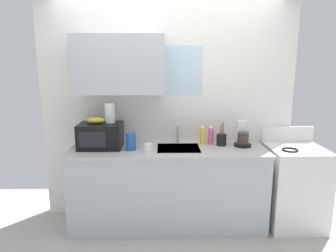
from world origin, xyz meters
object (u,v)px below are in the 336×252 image
coffee_maker (242,136)px  cereal_canister (131,142)px  stove_range (293,186)px  microwave (101,136)px  banana_bunch (95,120)px  dish_soap_bottle_pink (211,135)px  paper_towel_roll (110,113)px  utensil_crock (221,139)px  mug_white (148,148)px  dish_soap_bottle_yellow (203,135)px

coffee_maker → cereal_canister: bearing=-172.6°
coffee_maker → cereal_canister: coffee_maker is taller
stove_range → microwave: microwave is taller
banana_bunch → dish_soap_bottle_pink: size_ratio=0.89×
coffee_maker → cereal_canister: (-1.23, -0.16, -0.01)m
banana_bunch → paper_towel_roll: 0.18m
dish_soap_bottle_pink → paper_towel_roll: bearing=-176.0°
cereal_canister → utensil_crock: bearing=9.7°
paper_towel_roll → mug_white: paper_towel_roll is taller
coffee_maker → dish_soap_bottle_pink: coffee_maker is taller
utensil_crock → microwave: bearing=-176.9°
paper_towel_roll → banana_bunch: bearing=-161.6°
utensil_crock → paper_towel_roll: bearing=-179.1°
paper_towel_roll → dish_soap_bottle_pink: size_ratio=0.98×
microwave → paper_towel_roll: size_ratio=2.09×
microwave → dish_soap_bottle_pink: 1.23m
paper_towel_roll → mug_white: size_ratio=2.32×
stove_range → coffee_maker: 0.80m
microwave → dish_soap_bottle_yellow: bearing=5.9°
stove_range → dish_soap_bottle_pink: bearing=169.3°
coffee_maker → utensil_crock: coffee_maker is taller
paper_towel_roll → utensil_crock: 1.27m
stove_range → dish_soap_bottle_yellow: 1.17m
banana_bunch → dish_soap_bottle_pink: banana_bunch is taller
coffee_maker → mug_white: (-1.04, -0.25, -0.06)m
dish_soap_bottle_pink → coffee_maker: bearing=-11.5°
banana_bunch → microwave: bearing=-1.8°
mug_white → cereal_canister: bearing=154.4°
microwave → dish_soap_bottle_pink: (1.22, 0.13, -0.03)m
banana_bunch → dish_soap_bottle_yellow: size_ratio=0.87×
dish_soap_bottle_pink → cereal_canister: size_ratio=1.20×
banana_bunch → mug_white: banana_bunch is taller
cereal_canister → dish_soap_bottle_pink: bearing=14.5°
dish_soap_bottle_yellow → dish_soap_bottle_pink: (0.10, 0.01, -0.00)m
cereal_canister → utensil_crock: 1.01m
dish_soap_bottle_pink → microwave: bearing=-174.0°
paper_towel_roll → mug_white: (0.43, -0.24, -0.33)m
dish_soap_bottle_pink → mug_white: dish_soap_bottle_pink is taller
microwave → dish_soap_bottle_pink: size_ratio=2.05×
paper_towel_roll → coffee_maker: bearing=0.3°
stove_range → coffee_maker: bearing=169.8°
coffee_maker → cereal_canister: 1.24m
stove_range → cereal_canister: (-1.81, -0.05, 0.54)m
coffee_maker → mug_white: coffee_maker is taller
dish_soap_bottle_yellow → mug_white: size_ratio=2.42×
stove_range → cereal_canister: bearing=-178.3°
banana_bunch → cereal_canister: 0.45m
paper_towel_roll → dish_soap_bottle_pink: 1.16m
paper_towel_roll → coffee_maker: 1.49m
paper_towel_roll → dish_soap_bottle_pink: bearing=4.0°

